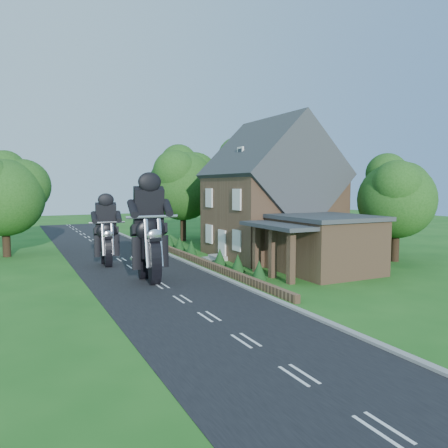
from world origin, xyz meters
name	(u,v)px	position (x,y,z in m)	size (l,w,h in m)	color
ground	(162,286)	(0.00, 0.00, 0.00)	(120.00, 120.00, 0.00)	#1E5718
road	(162,286)	(0.00, 0.00, 0.01)	(7.00, 80.00, 0.02)	black
kerb	(224,278)	(3.65, 0.00, 0.06)	(0.30, 80.00, 0.12)	gray
garden_wall	(200,261)	(4.30, 5.00, 0.20)	(0.30, 22.00, 0.40)	brown
house	(271,197)	(10.49, 6.00, 4.34)	(9.54, 8.64, 10.24)	brown
annex	(323,243)	(9.87, -0.80, 1.77)	(7.05, 5.94, 3.44)	brown
tree_annex_side	(399,193)	(17.13, 0.10, 4.69)	(5.64, 5.20, 7.48)	black
tree_house_right	(316,186)	(16.65, 8.62, 5.19)	(6.51, 6.00, 8.40)	black
tree_behind_house	(247,175)	(14.18, 16.14, 6.23)	(7.81, 7.20, 10.08)	black
tree_behind_left	(187,180)	(8.16, 17.13, 5.73)	(6.94, 6.40, 9.16)	black
tree_far_road	(10,191)	(-6.86, 14.11, 4.84)	(6.08, 5.60, 7.84)	black
shrub_a	(259,270)	(5.30, -1.00, 0.55)	(0.90, 0.90, 1.10)	black
shrub_b	(238,263)	(5.30, 1.50, 0.55)	(0.90, 0.90, 1.10)	black
shrub_c	(220,257)	(5.30, 4.00, 0.55)	(0.90, 0.90, 1.10)	black
shrub_d	(191,247)	(5.30, 9.00, 0.55)	(0.90, 0.90, 1.10)	black
shrub_e	(180,243)	(5.30, 11.50, 0.55)	(0.90, 0.90, 1.10)	black
shrub_f	(169,240)	(5.30, 14.00, 0.55)	(0.90, 0.90, 1.10)	black
motorcycle_lead	(150,266)	(-0.28, 1.15, 0.88)	(0.48, 1.90, 1.77)	black
motorcycle_follow	(107,255)	(-1.38, 7.10, 0.71)	(0.38, 1.51, 1.41)	black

